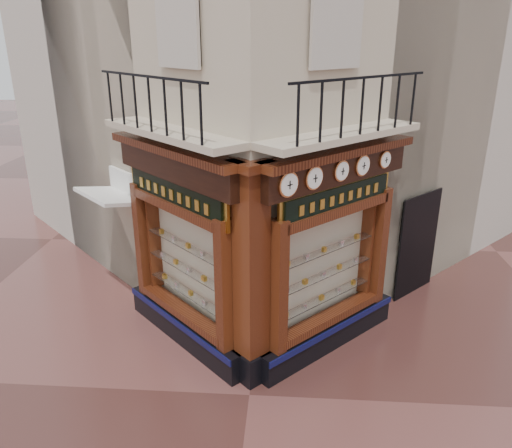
# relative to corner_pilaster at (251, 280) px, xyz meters

# --- Properties ---
(ground) EXTENTS (80.00, 80.00, 0.00)m
(ground) POSITION_rel_corner_pilaster_xyz_m (0.00, -0.50, -1.95)
(ground) COLOR #472521
(ground) RESTS_ON ground
(main_building) EXTENTS (11.31, 11.31, 12.00)m
(main_building) POSITION_rel_corner_pilaster_xyz_m (0.00, 5.66, 4.05)
(main_building) COLOR #C0AE96
(main_building) RESTS_ON ground
(neighbour_left) EXTENTS (11.31, 11.31, 11.00)m
(neighbour_left) POSITION_rel_corner_pilaster_xyz_m (-2.47, 8.13, 3.55)
(neighbour_left) COLOR #BEB5A6
(neighbour_left) RESTS_ON ground
(neighbour_right) EXTENTS (11.31, 11.31, 11.00)m
(neighbour_right) POSITION_rel_corner_pilaster_xyz_m (2.47, 8.13, 3.55)
(neighbour_right) COLOR #BEB5A6
(neighbour_right) RESTS_ON ground
(shopfront_left) EXTENTS (2.86, 2.86, 3.98)m
(shopfront_left) POSITION_rel_corner_pilaster_xyz_m (-1.41, 1.07, 0.03)
(shopfront_left) COLOR black
(shopfront_left) RESTS_ON ground
(shopfront_right) EXTENTS (2.86, 2.86, 3.98)m
(shopfront_right) POSITION_rel_corner_pilaster_xyz_m (1.41, 1.07, 0.03)
(shopfront_right) COLOR black
(shopfront_right) RESTS_ON ground
(corner_pilaster) EXTENTS (0.85, 0.85, 3.98)m
(corner_pilaster) POSITION_rel_corner_pilaster_xyz_m (0.00, 0.00, 0.00)
(corner_pilaster) COLOR black
(corner_pilaster) RESTS_ON ground
(balcony) EXTENTS (5.94, 2.97, 1.03)m
(balcony) POSITION_rel_corner_pilaster_xyz_m (0.00, 0.99, 2.27)
(balcony) COLOR #C0AE96
(balcony) RESTS_ON ground
(clock_a) EXTENTS (0.32, 0.32, 0.41)m
(clock_a) POSITION_rel_corner_pilaster_xyz_m (0.58, -0.02, 1.67)
(clock_a) COLOR #CB7C43
(clock_a) RESTS_ON ground
(clock_b) EXTENTS (0.32, 0.32, 0.40)m
(clock_b) POSITION_rel_corner_pilaster_xyz_m (0.99, 0.38, 1.67)
(clock_b) COLOR #CB7C43
(clock_b) RESTS_ON ground
(clock_c) EXTENTS (0.30, 0.30, 0.37)m
(clock_c) POSITION_rel_corner_pilaster_xyz_m (1.47, 0.86, 1.67)
(clock_c) COLOR #CB7C43
(clock_c) RESTS_ON ground
(clock_d) EXTENTS (0.31, 0.31, 0.38)m
(clock_d) POSITION_rel_corner_pilaster_xyz_m (1.87, 1.27, 1.67)
(clock_d) COLOR #CB7C43
(clock_d) RESTS_ON ground
(clock_e) EXTENTS (0.27, 0.27, 0.33)m
(clock_e) POSITION_rel_corner_pilaster_xyz_m (2.34, 1.74, 1.67)
(clock_e) COLOR #CB7C43
(clock_e) RESTS_ON ground
(awning) EXTENTS (1.77, 1.77, 0.24)m
(awning) POSITION_rel_corner_pilaster_xyz_m (-3.26, 2.56, -1.95)
(awning) COLOR white
(awning) RESTS_ON ground
(signboard_left) EXTENTS (2.24, 2.24, 0.60)m
(signboard_left) POSITION_rel_corner_pilaster_xyz_m (-1.46, 1.01, 1.15)
(signboard_left) COLOR gold
(signboard_left) RESTS_ON ground
(signboard_right) EXTENTS (2.08, 2.08, 0.56)m
(signboard_right) POSITION_rel_corner_pilaster_xyz_m (1.46, 1.01, 1.15)
(signboard_right) COLOR gold
(signboard_right) RESTS_ON ground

